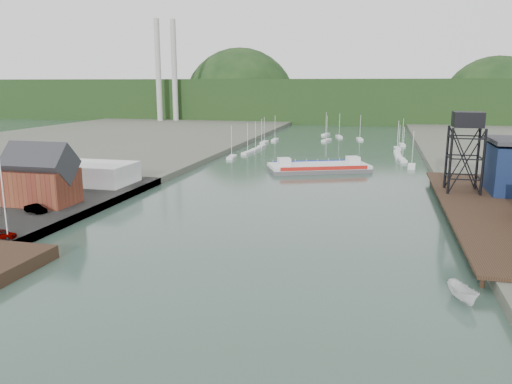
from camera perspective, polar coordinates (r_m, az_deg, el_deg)
The scene contains 15 objects.
ground at distance 56.65m, azimuth -6.43°, elevation -12.43°, with size 600.00×600.00×0.00m, color #2E483C.
west_land at distance 170.71m, azimuth -26.53°, elevation 3.08°, with size 120.00×400.00×3.20m, color #4C5142.
west_quay at distance 92.54m, azimuth -25.78°, elevation -3.22°, with size 16.00×80.00×1.60m, color slate.
east_pier at distance 97.40m, azimuth 24.63°, elevation -1.71°, with size 14.00×70.00×2.45m.
harbor_building at distance 100.24m, azimuth -23.34°, elevation 1.23°, with size 12.20×8.20×8.90m.
white_shed at distance 117.90m, azimuth -18.21°, elevation 2.05°, with size 18.00×12.00×4.50m, color silver.
flagpole at distance 79.18m, azimuth -26.89°, elevation -0.72°, with size 0.16×0.16×12.00m, color silver.
lift_tower at distance 107.68m, azimuth 23.01°, elevation 7.11°, with size 6.50×6.50×16.00m.
marina_sailboats at distance 188.89m, azimuth 8.35°, elevation 5.13°, with size 57.71×92.65×0.90m.
smokestacks at distance 306.97m, azimuth -10.20°, elevation 13.35°, with size 11.20×8.20×60.00m.
distant_hills at distance 350.40m, azimuth 10.47°, elevation 9.98°, with size 500.00×120.00×80.00m.
chain_ferry at distance 137.72m, azimuth 7.19°, elevation 2.83°, with size 28.98×20.29×3.87m.
motorboat at distance 60.50m, azimuth 22.58°, elevation -10.66°, with size 1.94×5.15×1.99m, color silver.
car_west_a at distance 81.34m, azimuth -27.01°, elevation -4.29°, with size 1.59×3.96×1.35m, color #999999.
car_west_b at distance 94.58m, azimuth -23.89°, elevation -1.76°, with size 1.57×4.50×1.48m, color #999999.
Camera 1 is at (18.35, -48.08, 23.68)m, focal length 35.00 mm.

